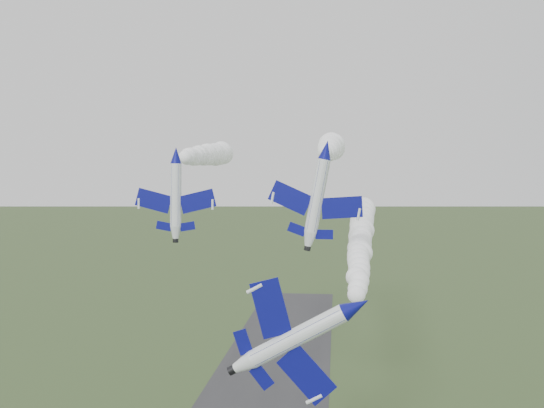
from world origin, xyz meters
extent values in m
cylinder|color=white|center=(14.99, -0.32, 28.60)|extent=(2.69, 9.54, 2.29)
cone|color=navy|center=(14.74, -6.28, 28.60)|extent=(2.39, 2.57, 2.29)
cone|color=white|center=(15.23, 5.42, 28.60)|extent=(2.38, 2.12, 2.29)
cylinder|color=black|center=(15.28, 6.54, 28.60)|extent=(1.19, 0.72, 1.16)
ellipsoid|color=black|center=(15.44, -2.77, 28.91)|extent=(1.66, 3.30, 1.53)
cube|color=navy|center=(13.25, 0.66, 31.48)|extent=(2.75, 2.81, 4.61)
cube|color=navy|center=(16.51, 0.52, 25.56)|extent=(2.75, 2.81, 4.61)
cube|color=navy|center=(14.32, 4.44, 30.18)|extent=(1.24, 1.29, 2.03)
cube|color=navy|center=(16.06, 4.37, 27.03)|extent=(1.24, 1.29, 2.03)
cube|color=navy|center=(16.46, 4.08, 29.31)|extent=(2.31, 1.89, 1.31)
cylinder|color=white|center=(-7.13, 21.26, 43.06)|extent=(1.85, 8.05, 1.44)
cone|color=navy|center=(-6.87, 16.23, 43.06)|extent=(1.55, 2.16, 1.44)
cone|color=white|center=(-7.38, 26.11, 43.06)|extent=(1.53, 1.78, 1.44)
cylinder|color=black|center=(-7.43, 27.06, 43.06)|extent=(0.76, 0.61, 0.73)
ellipsoid|color=black|center=(-7.02, 19.21, 43.59)|extent=(1.10, 2.78, 0.96)
cube|color=navy|center=(-10.02, 21.88, 42.95)|extent=(4.49, 2.51, 0.18)
cube|color=navy|center=(-4.32, 22.17, 42.89)|extent=(4.49, 2.51, 0.18)
cube|color=navy|center=(-8.86, 25.17, 43.07)|extent=(1.95, 1.14, 0.11)
cube|color=navy|center=(-5.82, 25.33, 43.04)|extent=(1.95, 1.14, 0.11)
cube|color=navy|center=(-7.31, 25.03, 44.29)|extent=(0.21, 1.53, 2.09)
cylinder|color=white|center=(11.90, 21.33, 43.63)|extent=(2.03, 9.18, 1.91)
cone|color=navy|center=(11.98, 15.55, 43.63)|extent=(1.94, 2.42, 1.91)
cone|color=white|center=(11.83, 26.88, 43.63)|extent=(1.93, 1.99, 1.91)
cylinder|color=black|center=(11.81, 27.97, 43.63)|extent=(0.97, 0.67, 0.97)
ellipsoid|color=black|center=(12.04, 18.97, 44.24)|extent=(1.31, 3.15, 1.27)
cube|color=navy|center=(8.65, 22.16, 44.07)|extent=(4.99, 2.68, 1.07)
cube|color=navy|center=(15.07, 22.24, 42.88)|extent=(4.99, 2.68, 1.07)
cube|color=navy|center=(10.13, 25.88, 43.95)|extent=(2.18, 1.23, 0.51)
cube|color=navy|center=(13.56, 25.93, 43.32)|extent=(2.18, 1.23, 0.51)
cube|color=navy|center=(12.10, 25.64, 45.03)|extent=(0.59, 1.75, 2.38)
camera|label=1|loc=(13.23, -54.15, 39.62)|focal=40.00mm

